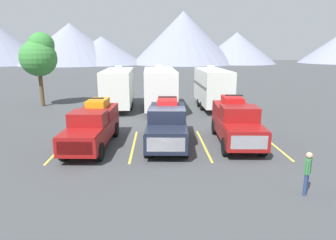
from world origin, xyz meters
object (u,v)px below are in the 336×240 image
(pickup_truck_a, at_px, (93,125))
(person_a, at_px, (307,171))
(camper_trailer_b, at_px, (160,87))
(camper_trailer_c, at_px, (213,87))
(pickup_truck_c, at_px, (236,122))
(camper_trailer_a, at_px, (118,87))
(pickup_truck_b, at_px, (167,123))

(pickup_truck_a, distance_m, person_a, 10.84)
(camper_trailer_b, xyz_separation_m, camper_trailer_c, (4.71, 0.61, -0.05))
(pickup_truck_a, distance_m, pickup_truck_c, 8.01)
(pickup_truck_c, height_order, camper_trailer_a, camper_trailer_a)
(pickup_truck_b, bearing_deg, camper_trailer_c, 66.21)
(camper_trailer_a, xyz_separation_m, camper_trailer_b, (3.65, -0.78, 0.04))
(pickup_truck_a, bearing_deg, camper_trailer_a, 89.29)
(pickup_truck_a, bearing_deg, person_a, -33.92)
(pickup_truck_c, bearing_deg, camper_trailer_c, 87.22)
(pickup_truck_b, height_order, camper_trailer_c, camper_trailer_c)
(pickup_truck_b, distance_m, camper_trailer_a, 10.92)
(camper_trailer_c, height_order, person_a, camper_trailer_c)
(pickup_truck_a, bearing_deg, pickup_truck_b, 2.22)
(camper_trailer_b, bearing_deg, pickup_truck_b, -88.07)
(person_a, bearing_deg, pickup_truck_b, 128.28)
(camper_trailer_c, bearing_deg, pickup_truck_a, -129.96)
(pickup_truck_b, relative_size, pickup_truck_c, 1.00)
(pickup_truck_b, height_order, camper_trailer_b, camper_trailer_b)
(camper_trailer_c, bearing_deg, pickup_truck_c, -92.78)
(camper_trailer_a, relative_size, camper_trailer_b, 0.96)
(camper_trailer_a, distance_m, person_a, 18.63)
(camper_trailer_c, relative_size, person_a, 4.73)
(pickup_truck_c, bearing_deg, pickup_truck_a, -178.21)
(pickup_truck_b, xyz_separation_m, pickup_truck_c, (3.92, 0.09, 0.05))
(camper_trailer_c, bearing_deg, camper_trailer_b, -172.59)
(pickup_truck_a, xyz_separation_m, person_a, (8.99, -6.05, -0.22))
(pickup_truck_a, height_order, person_a, pickup_truck_a)
(pickup_truck_b, relative_size, camper_trailer_a, 0.70)
(camper_trailer_a, xyz_separation_m, camper_trailer_c, (8.36, -0.17, -0.00))
(pickup_truck_c, distance_m, camper_trailer_b, 10.22)
(camper_trailer_a, bearing_deg, pickup_truck_b, -68.64)
(camper_trailer_a, height_order, camper_trailer_b, camper_trailer_b)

